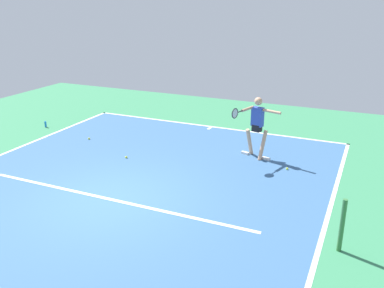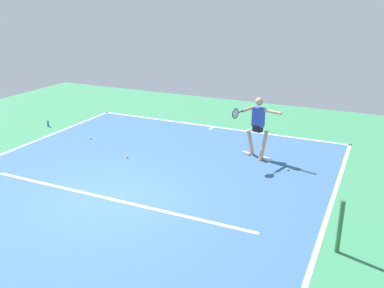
{
  "view_description": "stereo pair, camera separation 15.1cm",
  "coord_description": "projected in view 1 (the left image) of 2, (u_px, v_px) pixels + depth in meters",
  "views": [
    {
      "loc": [
        -5.33,
        7.28,
        4.52
      ],
      "look_at": [
        -1.16,
        -2.05,
        0.9
      ],
      "focal_mm": 39.02,
      "sensor_mm": 36.0,
      "label": 1
    },
    {
      "loc": [
        -5.47,
        7.22,
        4.52
      ],
      "look_at": [
        -1.16,
        -2.05,
        0.9
      ],
      "focal_mm": 39.02,
      "sensor_mm": 36.0,
      "label": 2
    }
  ],
  "objects": [
    {
      "name": "ground_plane",
      "position": [
        112.0,
        200.0,
        9.82
      ],
      "size": [
        21.46,
        21.46,
        0.0
      ],
      "primitive_type": "plane",
      "color": "#388456"
    },
    {
      "name": "tennis_ball_centre_court",
      "position": [
        89.0,
        139.0,
        13.95
      ],
      "size": [
        0.07,
        0.07,
        0.07
      ],
      "primitive_type": "sphere",
      "color": "yellow",
      "rests_on": "ground_plane"
    },
    {
      "name": "court_line_centre_mark",
      "position": [
        210.0,
        128.0,
        15.17
      ],
      "size": [
        0.1,
        0.3,
        0.01
      ],
      "primitive_type": "cube",
      "color": "white",
      "rests_on": "ground_plane"
    },
    {
      "name": "court_surface",
      "position": [
        112.0,
        200.0,
        9.82
      ],
      "size": [
        9.61,
        12.92,
        0.0
      ],
      "primitive_type": "cube",
      "color": "#38608E",
      "rests_on": "ground_plane"
    },
    {
      "name": "court_line_service",
      "position": [
        112.0,
        200.0,
        9.82
      ],
      "size": [
        7.21,
        0.1,
        0.01
      ],
      "primitive_type": "cube",
      "color": "white",
      "rests_on": "ground_plane"
    },
    {
      "name": "court_line_baseline_near",
      "position": [
        212.0,
        127.0,
        15.34
      ],
      "size": [
        9.61,
        0.1,
        0.01
      ],
      "primitive_type": "cube",
      "color": "white",
      "rests_on": "ground_plane"
    },
    {
      "name": "water_bottle",
      "position": [
        46.0,
        124.0,
        15.25
      ],
      "size": [
        0.07,
        0.07,
        0.22
      ],
      "primitive_type": "cylinder",
      "color": "blue",
      "rests_on": "ground_plane"
    },
    {
      "name": "tennis_ball_by_baseline",
      "position": [
        287.0,
        169.0,
        11.51
      ],
      "size": [
        0.07,
        0.07,
        0.07
      ],
      "primitive_type": "sphere",
      "color": "#CCE033",
      "rests_on": "ground_plane"
    },
    {
      "name": "court_line_sideline_left",
      "position": [
        319.0,
        246.0,
        7.99
      ],
      "size": [
        0.1,
        12.92,
        0.01
      ],
      "primitive_type": "cube",
      "color": "white",
      "rests_on": "ground_plane"
    },
    {
      "name": "tennis_player",
      "position": [
        257.0,
        123.0,
        12.07
      ],
      "size": [
        1.2,
        1.24,
        1.83
      ],
      "rotation": [
        0.0,
        0.0,
        -0.28
      ],
      "color": "tan",
      "rests_on": "ground_plane"
    },
    {
      "name": "tennis_ball_near_service_line",
      "position": [
        126.0,
        157.0,
        12.34
      ],
      "size": [
        0.07,
        0.07,
        0.07
      ],
      "primitive_type": "sphere",
      "color": "yellow",
      "rests_on": "ground_plane"
    },
    {
      "name": "net_post",
      "position": [
        342.0,
        226.0,
        7.68
      ],
      "size": [
        0.09,
        0.09,
        1.07
      ],
      "primitive_type": "cylinder",
      "color": "#38753D",
      "rests_on": "ground_plane"
    }
  ]
}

